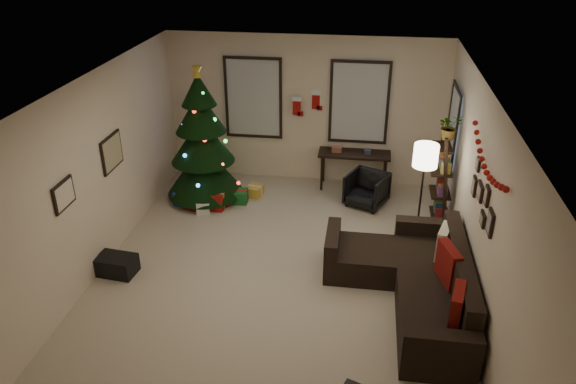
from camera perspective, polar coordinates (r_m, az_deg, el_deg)
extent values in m
plane|color=tan|center=(7.61, -1.42, -9.75)|extent=(7.00, 7.00, 0.00)
plane|color=white|center=(6.38, -1.69, 10.14)|extent=(7.00, 7.00, 0.00)
plane|color=beige|center=(10.09, 1.84, 8.42)|extent=(5.00, 0.00, 5.00)
plane|color=beige|center=(7.68, -20.25, 0.60)|extent=(0.00, 7.00, 7.00)
plane|color=beige|center=(6.96, 19.22, -2.02)|extent=(0.00, 7.00, 7.00)
cube|color=#728CB2|center=(10.15, -3.58, 9.67)|extent=(0.94, 0.02, 1.35)
cube|color=beige|center=(10.15, -3.58, 9.67)|extent=(0.94, 0.03, 1.35)
cube|color=#728CB2|center=(9.95, 7.35, 9.14)|extent=(0.94, 0.02, 1.35)
cube|color=beige|center=(9.95, 7.35, 9.14)|extent=(0.94, 0.03, 1.35)
cube|color=#728CB2|center=(9.20, 16.71, 6.41)|extent=(0.05, 0.27, 1.17)
cube|color=beige|center=(9.20, 16.71, 6.41)|extent=(0.05, 0.45, 1.17)
cylinder|color=black|center=(9.88, -8.48, 0.13)|extent=(0.10, 0.10, 0.29)
cone|color=black|center=(9.69, -8.65, 2.44)|extent=(1.32, 1.32, 0.92)
cone|color=black|center=(9.49, -8.87, 5.37)|extent=(1.08, 1.08, 0.77)
cone|color=black|center=(9.33, -9.08, 8.13)|extent=(0.85, 0.85, 0.68)
cone|color=black|center=(9.21, -9.25, 10.42)|extent=(0.58, 0.58, 0.53)
cylinder|color=maroon|center=(9.94, -8.43, -0.52)|extent=(1.07, 1.07, 0.04)
cube|color=navy|center=(10.12, -10.51, 0.61)|extent=(0.26, 0.26, 0.28)
cube|color=gold|center=(9.92, -3.43, 0.15)|extent=(0.25, 0.30, 0.18)
cube|color=#14591E|center=(9.70, -5.24, -0.44)|extent=(0.35, 0.28, 0.22)
cube|color=silver|center=(9.44, -8.80, -1.52)|extent=(0.22, 0.22, 0.20)
cube|color=maroon|center=(9.49, -7.42, -0.92)|extent=(0.28, 0.25, 0.30)
cube|color=navy|center=(9.72, -10.75, -0.67)|extent=(0.30, 0.22, 0.25)
cube|color=black|center=(7.35, 14.41, -10.30)|extent=(0.83, 2.22, 0.39)
cube|color=black|center=(7.16, 17.33, -7.68)|extent=(0.20, 2.22, 0.46)
cube|color=black|center=(6.35, 15.43, -16.04)|extent=(0.83, 0.20, 0.61)
cube|color=black|center=(8.30, 13.83, -4.67)|extent=(0.83, 0.20, 0.61)
cube|color=black|center=(7.86, 8.09, -6.96)|extent=(0.79, 0.83, 0.39)
cube|color=black|center=(7.81, 4.58, -6.04)|extent=(0.18, 0.83, 0.61)
cube|color=maroon|center=(6.51, 17.00, -11.24)|extent=(0.22, 0.46, 0.45)
cube|color=maroon|center=(7.18, 16.20, -7.19)|extent=(0.26, 0.50, 0.49)
cube|color=beige|center=(7.65, 15.75, -4.97)|extent=(0.24, 0.44, 0.43)
cube|color=black|center=(10.01, 6.87, 3.92)|extent=(1.28, 0.46, 0.05)
cylinder|color=black|center=(10.01, 3.49, 1.88)|extent=(0.05, 0.05, 0.64)
cylinder|color=black|center=(10.34, 3.68, 2.73)|extent=(0.05, 0.05, 0.64)
cylinder|color=black|center=(9.99, 9.96, 1.46)|extent=(0.05, 0.05, 0.64)
cylinder|color=black|center=(10.33, 9.94, 2.32)|extent=(0.05, 0.05, 0.64)
imported|color=black|center=(9.58, 8.12, 0.27)|extent=(0.75, 0.73, 0.59)
cube|color=black|center=(8.54, 15.89, 0.11)|extent=(0.05, 0.05, 1.68)
cube|color=black|center=(8.94, 15.60, 1.38)|extent=(0.05, 0.05, 1.68)
cube|color=black|center=(8.97, 15.15, -2.18)|extent=(0.30, 0.47, 0.03)
cube|color=black|center=(8.80, 15.44, -0.05)|extent=(0.30, 0.47, 0.03)
cube|color=black|center=(8.64, 15.73, 2.16)|extent=(0.30, 0.47, 0.03)
cube|color=black|center=(8.50, 16.04, 4.44)|extent=(0.30, 0.47, 0.03)
imported|color=#4C4C4C|center=(8.41, 16.40, 6.84)|extent=(0.56, 0.53, 0.50)
cylinder|color=black|center=(8.68, 12.96, -5.30)|extent=(0.29, 0.29, 0.03)
cylinder|color=black|center=(8.33, 13.45, -1.17)|extent=(0.03, 0.03, 1.38)
cylinder|color=white|center=(8.02, 14.02, 3.66)|extent=(0.35, 0.35, 0.33)
cube|color=black|center=(8.29, -17.73, 3.92)|extent=(0.04, 0.60, 0.50)
cube|color=tan|center=(8.29, -17.73, 3.92)|extent=(0.01, 0.54, 0.45)
cube|color=black|center=(7.21, -22.14, -0.27)|extent=(0.04, 0.45, 0.35)
cube|color=beige|center=(7.21, -22.14, -0.27)|extent=(0.01, 0.41, 0.31)
cube|color=black|center=(6.34, 20.15, -3.00)|extent=(0.03, 0.22, 0.28)
cube|color=black|center=(6.58, 19.84, -0.37)|extent=(0.03, 0.18, 0.22)
cube|color=black|center=(6.71, 19.44, -2.65)|extent=(0.03, 0.20, 0.16)
cube|color=black|center=(6.94, 19.21, 0.05)|extent=(0.03, 0.26, 0.20)
cube|color=black|center=(7.29, 18.67, 0.57)|extent=(0.03, 0.18, 0.24)
cube|color=black|center=(7.17, 19.02, 2.72)|extent=(0.03, 0.16, 0.16)
cube|color=#990F0C|center=(9.97, 0.90, 8.79)|extent=(0.14, 0.04, 0.30)
cube|color=white|center=(9.92, 0.91, 9.61)|extent=(0.16, 0.05, 0.08)
cube|color=#990F0C|center=(10.00, 1.30, 8.06)|extent=(0.10, 0.04, 0.08)
cube|color=#990F0C|center=(10.02, 2.89, 9.39)|extent=(0.14, 0.04, 0.30)
cube|color=white|center=(9.98, 2.91, 10.21)|extent=(0.16, 0.05, 0.08)
cube|color=#990F0C|center=(10.06, 3.28, 8.66)|extent=(0.10, 0.04, 0.08)
cube|color=black|center=(8.15, -17.27, -7.21)|extent=(0.57, 0.41, 0.27)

